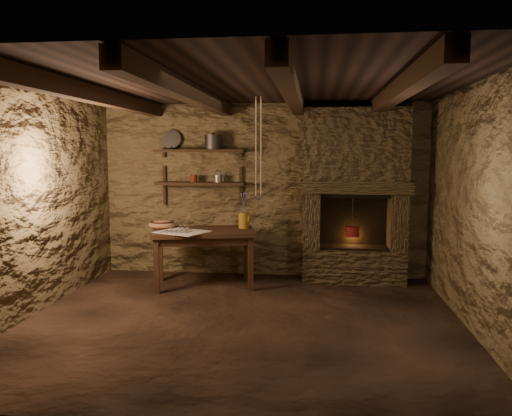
# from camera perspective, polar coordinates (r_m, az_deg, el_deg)

# --- Properties ---
(floor) EXTENTS (4.50, 4.50, 0.00)m
(floor) POSITION_cam_1_polar(r_m,az_deg,el_deg) (5.27, -1.61, -12.85)
(floor) COLOR black
(floor) RESTS_ON ground
(back_wall) EXTENTS (4.50, 0.04, 2.40)m
(back_wall) POSITION_cam_1_polar(r_m,az_deg,el_deg) (6.98, 0.76, 2.03)
(back_wall) COLOR brown
(back_wall) RESTS_ON floor
(front_wall) EXTENTS (4.50, 0.04, 2.40)m
(front_wall) POSITION_cam_1_polar(r_m,az_deg,el_deg) (3.06, -7.18, -3.86)
(front_wall) COLOR brown
(front_wall) RESTS_ON floor
(left_wall) EXTENTS (0.04, 4.00, 2.40)m
(left_wall) POSITION_cam_1_polar(r_m,az_deg,el_deg) (5.78, -24.32, 0.51)
(left_wall) COLOR brown
(left_wall) RESTS_ON floor
(right_wall) EXTENTS (0.04, 4.00, 2.40)m
(right_wall) POSITION_cam_1_polar(r_m,az_deg,el_deg) (5.17, 23.82, -0.11)
(right_wall) COLOR brown
(right_wall) RESTS_ON floor
(ceiling) EXTENTS (4.50, 4.00, 0.04)m
(ceiling) POSITION_cam_1_polar(r_m,az_deg,el_deg) (5.01, -1.70, 14.00)
(ceiling) COLOR black
(ceiling) RESTS_ON back_wall
(beam_far_left) EXTENTS (0.14, 3.95, 0.16)m
(beam_far_left) POSITION_cam_1_polar(r_m,az_deg,el_deg) (5.43, -17.94, 12.16)
(beam_far_left) COLOR black
(beam_far_left) RESTS_ON ceiling
(beam_mid_left) EXTENTS (0.14, 3.95, 0.16)m
(beam_mid_left) POSITION_cam_1_polar(r_m,az_deg,el_deg) (5.10, -7.41, 12.81)
(beam_mid_left) COLOR black
(beam_mid_left) RESTS_ON ceiling
(beam_mid_right) EXTENTS (0.14, 3.95, 0.16)m
(beam_mid_right) POSITION_cam_1_polar(r_m,az_deg,el_deg) (4.95, 4.19, 13.03)
(beam_mid_right) COLOR black
(beam_mid_right) RESTS_ON ceiling
(beam_far_right) EXTENTS (0.14, 3.95, 0.16)m
(beam_far_right) POSITION_cam_1_polar(r_m,az_deg,el_deg) (5.01, 15.99, 12.73)
(beam_far_right) COLOR black
(beam_far_right) RESTS_ON ceiling
(shelf_lower) EXTENTS (1.25, 0.30, 0.04)m
(shelf_lower) POSITION_cam_1_polar(r_m,az_deg,el_deg) (6.95, -6.37, 2.80)
(shelf_lower) COLOR black
(shelf_lower) RESTS_ON back_wall
(shelf_upper) EXTENTS (1.25, 0.30, 0.04)m
(shelf_upper) POSITION_cam_1_polar(r_m,az_deg,el_deg) (6.94, -6.42, 6.51)
(shelf_upper) COLOR black
(shelf_upper) RESTS_ON back_wall
(hearth) EXTENTS (1.43, 0.51, 2.30)m
(hearth) POSITION_cam_1_polar(r_m,az_deg,el_deg) (6.72, 11.21, 1.96)
(hearth) COLOR #3D2F1E
(hearth) RESTS_ON floor
(work_table) EXTENTS (1.42, 1.01, 0.74)m
(work_table) POSITION_cam_1_polar(r_m,az_deg,el_deg) (6.53, -5.99, -5.44)
(work_table) COLOR black
(work_table) RESTS_ON floor
(linen_cloth) EXTENTS (0.73, 0.67, 0.01)m
(linen_cloth) POSITION_cam_1_polar(r_m,az_deg,el_deg) (6.32, -8.40, -2.70)
(linen_cloth) COLOR silver
(linen_cloth) RESTS_ON work_table
(pewter_cutlery_row) EXTENTS (0.52, 0.37, 0.01)m
(pewter_cutlery_row) POSITION_cam_1_polar(r_m,az_deg,el_deg) (6.30, -8.45, -2.64)
(pewter_cutlery_row) COLOR gray
(pewter_cutlery_row) RESTS_ON linen_cloth
(drinking_glasses) EXTENTS (0.19, 0.06, 0.08)m
(drinking_glasses) POSITION_cam_1_polar(r_m,az_deg,el_deg) (6.41, -7.98, -2.18)
(drinking_glasses) COLOR white
(drinking_glasses) RESTS_ON linen_cloth
(stoneware_jug) EXTENTS (0.15, 0.14, 0.48)m
(stoneware_jug) POSITION_cam_1_polar(r_m,az_deg,el_deg) (6.53, -1.40, -0.56)
(stoneware_jug) COLOR #A87520
(stoneware_jug) RESTS_ON work_table
(wooden_bowl) EXTENTS (0.44, 0.44, 0.13)m
(wooden_bowl) POSITION_cam_1_polar(r_m,az_deg,el_deg) (6.70, -10.67, -1.90)
(wooden_bowl) COLOR #9F6A45
(wooden_bowl) RESTS_ON work_table
(iron_stockpot) EXTENTS (0.30, 0.30, 0.18)m
(iron_stockpot) POSITION_cam_1_polar(r_m,az_deg,el_deg) (6.90, -4.88, 7.43)
(iron_stockpot) COLOR #33302D
(iron_stockpot) RESTS_ON shelf_upper
(tin_pan) EXTENTS (0.28, 0.14, 0.27)m
(tin_pan) POSITION_cam_1_polar(r_m,az_deg,el_deg) (7.15, -9.62, 7.72)
(tin_pan) COLOR gray
(tin_pan) RESTS_ON shelf_upper
(small_kettle) EXTENTS (0.16, 0.13, 0.16)m
(small_kettle) POSITION_cam_1_polar(r_m,az_deg,el_deg) (6.90, -4.36, 3.38)
(small_kettle) COLOR gray
(small_kettle) RESTS_ON shelf_lower
(rusty_tin) EXTENTS (0.12, 0.12, 0.10)m
(rusty_tin) POSITION_cam_1_polar(r_m,az_deg,el_deg) (6.97, -7.15, 3.37)
(rusty_tin) COLOR #551B11
(rusty_tin) RESTS_ON shelf_lower
(red_pot) EXTENTS (0.24, 0.24, 0.54)m
(red_pot) POSITION_cam_1_polar(r_m,az_deg,el_deg) (6.74, 10.94, -2.57)
(red_pot) COLOR maroon
(red_pot) RESTS_ON hearth
(hanging_ropes) EXTENTS (0.08, 0.08, 1.20)m
(hanging_ropes) POSITION_cam_1_polar(r_m,az_deg,el_deg) (6.00, 0.29, 7.03)
(hanging_ropes) COLOR beige
(hanging_ropes) RESTS_ON ceiling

